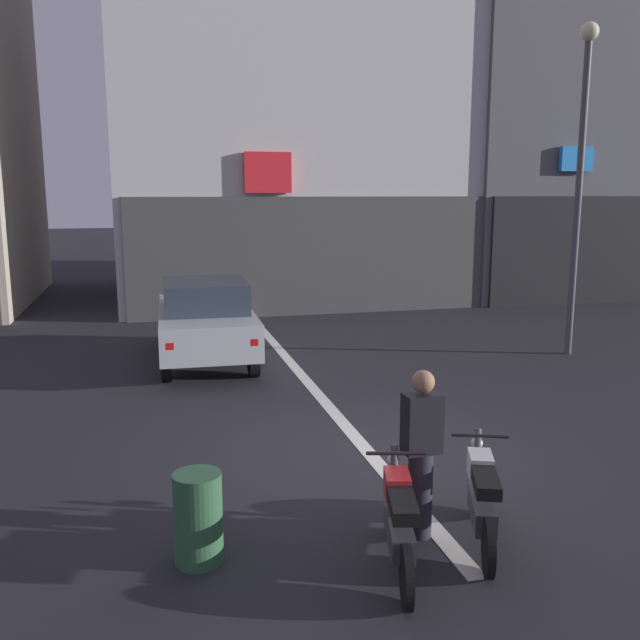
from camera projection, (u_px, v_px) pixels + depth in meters
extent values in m
plane|color=#232328|center=(370.00, 454.00, 8.80)|extent=(120.00, 120.00, 0.00)
cube|color=silver|center=(281.00, 351.00, 14.52)|extent=(0.20, 18.00, 0.01)
cube|color=silver|center=(281.00, 78.00, 22.06)|extent=(10.47, 9.21, 13.88)
cube|color=#454543|center=(316.00, 256.00, 18.60)|extent=(10.05, 0.10, 3.20)
cube|color=red|center=(268.00, 172.00, 17.82)|extent=(1.23, 0.16, 1.04)
cube|color=#56565B|center=(557.00, 127.00, 24.76)|extent=(10.43, 9.56, 11.25)
cube|color=black|center=(640.00, 249.00, 20.90)|extent=(10.02, 0.10, 3.20)
cube|color=#3399F2|center=(576.00, 159.00, 19.74)|extent=(1.02, 0.16, 0.70)
cylinder|color=black|center=(166.00, 335.00, 14.61)|extent=(0.20, 0.64, 0.64)
cylinder|color=black|center=(239.00, 332.00, 14.95)|extent=(0.20, 0.64, 0.64)
cylinder|color=black|center=(166.00, 364.00, 12.12)|extent=(0.20, 0.64, 0.64)
cylinder|color=black|center=(253.00, 359.00, 12.45)|extent=(0.20, 0.64, 0.64)
cube|color=#B7BABF|center=(206.00, 325.00, 13.45)|extent=(1.88, 4.15, 0.66)
cube|color=#2D3842|center=(205.00, 295.00, 13.20)|extent=(1.61, 2.01, 0.56)
cube|color=red|center=(170.00, 346.00, 11.36)|extent=(0.14, 0.06, 0.12)
cube|color=red|center=(254.00, 342.00, 11.66)|extent=(0.14, 0.06, 0.12)
cylinder|color=#47474C|center=(578.00, 204.00, 13.71)|extent=(0.14, 0.14, 6.16)
sphere|color=beige|center=(589.00, 32.00, 13.11)|extent=(0.36, 0.36, 0.36)
cylinder|color=black|center=(392.00, 512.00, 6.64)|extent=(0.20, 0.52, 0.52)
cylinder|color=black|center=(407.00, 578.00, 5.51)|extent=(0.20, 0.52, 0.52)
cube|color=#38383D|center=(400.00, 533.00, 6.00)|extent=(0.38, 0.76, 0.22)
cube|color=black|center=(403.00, 504.00, 5.79)|extent=(0.36, 0.64, 0.12)
cube|color=red|center=(397.00, 486.00, 6.20)|extent=(0.30, 0.40, 0.24)
cylinder|color=#4C4C51|center=(394.00, 483.00, 6.42)|extent=(0.13, 0.25, 0.70)
cylinder|color=black|center=(396.00, 453.00, 6.28)|extent=(0.54, 0.17, 0.04)
sphere|color=silver|center=(393.00, 460.00, 6.52)|extent=(0.12, 0.12, 0.12)
cylinder|color=black|center=(474.00, 492.00, 7.09)|extent=(0.25, 0.51, 0.52)
cylinder|color=black|center=(488.00, 548.00, 5.96)|extent=(0.25, 0.51, 0.52)
cube|color=#38383D|center=(482.00, 509.00, 6.46)|extent=(0.45, 0.76, 0.22)
cube|color=black|center=(486.00, 481.00, 6.24)|extent=(0.42, 0.64, 0.12)
cube|color=silver|center=(480.00, 466.00, 6.65)|extent=(0.33, 0.41, 0.24)
cylinder|color=#4C4C51|center=(478.00, 464.00, 6.87)|extent=(0.15, 0.25, 0.70)
cylinder|color=black|center=(480.00, 436.00, 6.74)|extent=(0.53, 0.23, 0.04)
sphere|color=silver|center=(477.00, 443.00, 6.97)|extent=(0.12, 0.12, 0.12)
cylinder|color=#23232D|center=(420.00, 494.00, 6.64)|extent=(0.24, 0.24, 0.86)
cube|color=black|center=(422.00, 423.00, 6.51)|extent=(0.37, 0.24, 0.58)
sphere|color=#9E7051|center=(423.00, 382.00, 6.43)|extent=(0.22, 0.22, 0.22)
cylinder|color=#2D5938|center=(198.00, 518.00, 6.16)|extent=(0.44, 0.44, 0.85)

